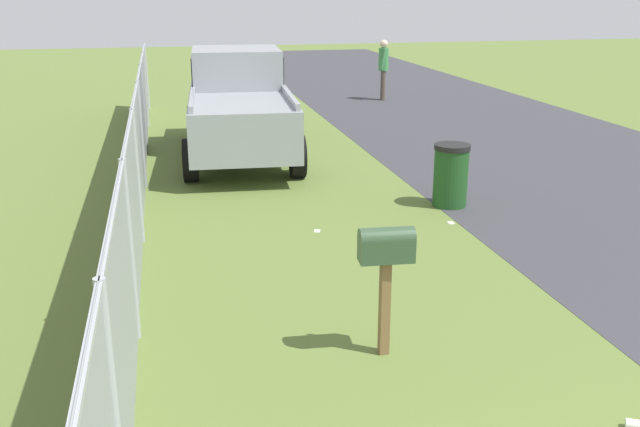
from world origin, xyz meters
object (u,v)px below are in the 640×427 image
at_px(trash_bin, 451,175).
at_px(pedestrian, 383,65).
at_px(pickup_truck, 238,100).
at_px(mailbox, 386,254).

relative_size(trash_bin, pedestrian, 0.55).
xyz_separation_m(pickup_truck, pedestrian, (6.24, -5.03, -0.07)).
bearing_deg(pedestrian, trash_bin, 98.98).
bearing_deg(pedestrian, mailbox, 93.44).
xyz_separation_m(pickup_truck, trash_bin, (-4.29, -2.81, -0.61)).
bearing_deg(pedestrian, pickup_truck, 72.00).
relative_size(mailbox, pickup_truck, 0.22).
relative_size(mailbox, trash_bin, 1.27).
height_order(trash_bin, pedestrian, pedestrian).
xyz_separation_m(mailbox, pedestrian, (14.78, -4.64, 0.04)).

